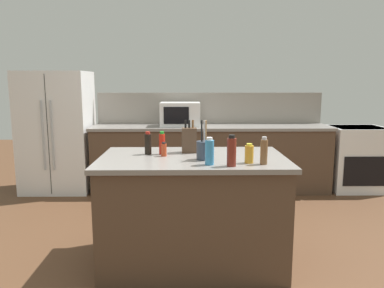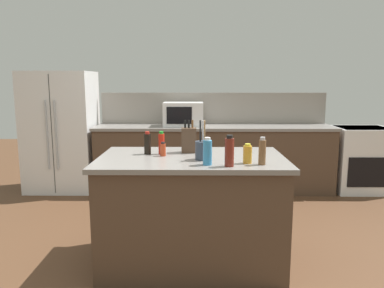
{
  "view_description": "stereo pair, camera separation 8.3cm",
  "coord_description": "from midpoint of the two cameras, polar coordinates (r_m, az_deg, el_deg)",
  "views": [
    {
      "loc": [
        -0.05,
        -3.08,
        1.57
      ],
      "look_at": [
        0.0,
        0.35,
        0.99
      ],
      "focal_mm": 35.0,
      "sensor_mm": 36.0,
      "label": 1
    },
    {
      "loc": [
        0.03,
        -3.08,
        1.57
      ],
      "look_at": [
        0.0,
        0.35,
        0.99
      ],
      "focal_mm": 35.0,
      "sensor_mm": 36.0,
      "label": 2
    }
  ],
  "objects": [
    {
      "name": "soy_sauce_bottle",
      "position": [
        3.27,
        -7.44,
        0.05
      ],
      "size": [
        0.06,
        0.06,
        0.2
      ],
      "color": "black",
      "rests_on": "kitchen_island"
    },
    {
      "name": "pepper_grinder",
      "position": [
        2.89,
        10.1,
        -1.12
      ],
      "size": [
        0.06,
        0.06,
        0.21
      ],
      "color": "brown",
      "rests_on": "kitchen_island"
    },
    {
      "name": "knife_block",
      "position": [
        3.32,
        -1.14,
        0.64
      ],
      "size": [
        0.13,
        0.1,
        0.29
      ],
      "rotation": [
        0.0,
        0.0,
        0.03
      ],
      "color": "#4C3828",
      "rests_on": "kitchen_island"
    },
    {
      "name": "vinegar_bottle",
      "position": [
        2.79,
        5.21,
        -1.15
      ],
      "size": [
        0.07,
        0.07,
        0.24
      ],
      "color": "maroon",
      "rests_on": "kitchen_island"
    },
    {
      "name": "honey_jar",
      "position": [
        2.93,
        7.9,
        -1.5
      ],
      "size": [
        0.07,
        0.07,
        0.15
      ],
      "color": "gold",
      "rests_on": "kitchen_island"
    },
    {
      "name": "wall_backsplash",
      "position": [
        5.62,
        2.31,
        5.49
      ],
      "size": [
        3.34,
        0.03,
        0.46
      ],
      "primitive_type": "cube",
      "color": "gray",
      "rests_on": "back_counter_run"
    },
    {
      "name": "back_counter_run",
      "position": [
        5.41,
        2.45,
        -2.15
      ],
      "size": [
        3.38,
        0.66,
        0.94
      ],
      "color": "#4C3828",
      "rests_on": "ground_plane"
    },
    {
      "name": "kitchen_island",
      "position": [
        3.27,
        -0.64,
        -10.01
      ],
      "size": [
        1.56,
        0.95,
        0.94
      ],
      "color": "#4C3828",
      "rests_on": "ground_plane"
    },
    {
      "name": "microwave",
      "position": [
        5.3,
        -2.27,
        4.56
      ],
      "size": [
        0.56,
        0.39,
        0.33
      ],
      "color": "white",
      "rests_on": "back_counter_run"
    },
    {
      "name": "dish_soap_bottle",
      "position": [
        2.83,
        1.85,
        -1.21
      ],
      "size": [
        0.07,
        0.07,
        0.21
      ],
      "color": "#3384BC",
      "rests_on": "kitchen_island"
    },
    {
      "name": "hot_sauce_bottle",
      "position": [
        3.25,
        -5.31,
        0.07
      ],
      "size": [
        0.05,
        0.05,
        0.2
      ],
      "color": "red",
      "rests_on": "kitchen_island"
    },
    {
      "name": "range_oven",
      "position": [
        5.91,
        23.32,
        -1.96
      ],
      "size": [
        0.76,
        0.65,
        0.92
      ],
      "color": "white",
      "rests_on": "ground_plane"
    },
    {
      "name": "ground_plane",
      "position": [
        3.46,
        -0.62,
        -17.4
      ],
      "size": [
        14.0,
        14.0,
        0.0
      ],
      "primitive_type": "plane",
      "color": "brown"
    },
    {
      "name": "utensil_crock",
      "position": [
        3.02,
        1.04,
        -0.86
      ],
      "size": [
        0.12,
        0.12,
        0.32
      ],
      "color": "#333D4C",
      "rests_on": "kitchen_island"
    },
    {
      "name": "refrigerator",
      "position": [
        5.7,
        -20.25,
        1.75
      ],
      "size": [
        0.95,
        0.75,
        1.7
      ],
      "color": "white",
      "rests_on": "ground_plane"
    },
    {
      "name": "spice_jar_paprika",
      "position": [
        3.18,
        -5.06,
        -0.86
      ],
      "size": [
        0.05,
        0.05,
        0.12
      ],
      "color": "#B73D1E",
      "rests_on": "kitchen_island"
    }
  ]
}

